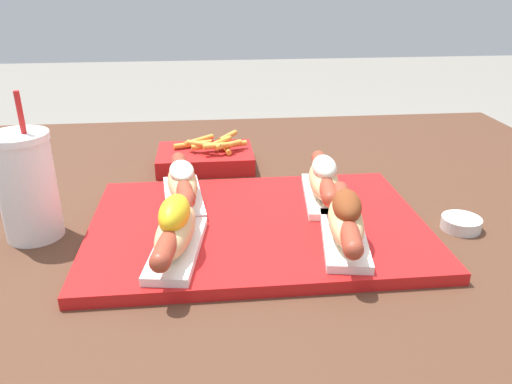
{
  "coord_description": "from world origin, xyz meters",
  "views": [
    {
      "loc": [
        -0.13,
        -0.79,
        1.06
      ],
      "look_at": [
        -0.05,
        -0.09,
        0.75
      ],
      "focal_mm": 35.0,
      "sensor_mm": 36.0,
      "label": 1
    }
  ],
  "objects": [
    {
      "name": "sauce_bowl",
      "position": [
        0.27,
        -0.13,
        0.7
      ],
      "size": [
        0.06,
        0.06,
        0.02
      ],
      "color": "silver",
      "rests_on": "patio_table"
    },
    {
      "name": "hot_dog_0",
      "position": [
        -0.17,
        -0.19,
        0.74
      ],
      "size": [
        0.08,
        0.21,
        0.08
      ],
      "color": "white",
      "rests_on": "serving_tray"
    },
    {
      "name": "fries_basket",
      "position": [
        -0.13,
        0.19,
        0.71
      ],
      "size": [
        0.19,
        0.14,
        0.06
      ],
      "color": "#B21919",
      "rests_on": "patio_table"
    },
    {
      "name": "hot_dog_2",
      "position": [
        -0.17,
        -0.02,
        0.74
      ],
      "size": [
        0.08,
        0.21,
        0.07
      ],
      "color": "white",
      "rests_on": "serving_tray"
    },
    {
      "name": "patio_table",
      "position": [
        0.0,
        0.0,
        0.35
      ],
      "size": [
        1.34,
        1.1,
        0.69
      ],
      "color": "#4C2D1E",
      "rests_on": "ground_plane"
    },
    {
      "name": "hot_dog_3",
      "position": [
        0.07,
        -0.04,
        0.74
      ],
      "size": [
        0.08,
        0.21,
        0.07
      ],
      "color": "white",
      "rests_on": "serving_tray"
    },
    {
      "name": "hot_dog_1",
      "position": [
        0.06,
        -0.19,
        0.74
      ],
      "size": [
        0.09,
        0.21,
        0.08
      ],
      "color": "white",
      "rests_on": "serving_tray"
    },
    {
      "name": "serving_tray",
      "position": [
        -0.05,
        -0.11,
        0.7
      ],
      "size": [
        0.51,
        0.35,
        0.02
      ],
      "color": "red",
      "rests_on": "patio_table"
    },
    {
      "name": "drink_cup",
      "position": [
        -0.39,
        -0.09,
        0.77
      ],
      "size": [
        0.09,
        0.09,
        0.22
      ],
      "color": "white",
      "rests_on": "patio_table"
    }
  ]
}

